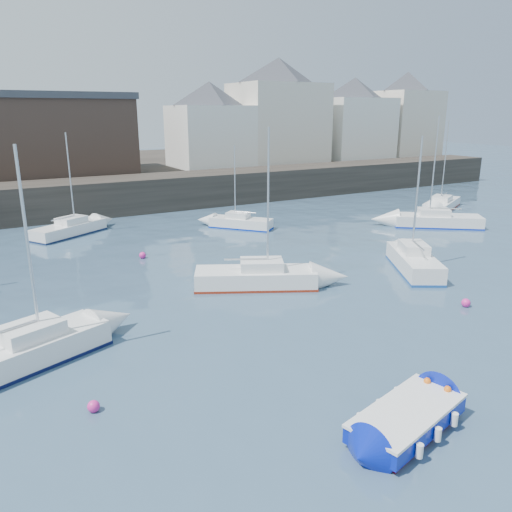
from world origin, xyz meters
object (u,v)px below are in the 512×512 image
buoy_far (143,258)px  buoy_near (94,411)px  sailboat_b (256,277)px  buoy_mid (465,307)px  sailboat_a (26,351)px  sailboat_h (70,229)px  sailboat_c (414,261)px  sailboat_d (437,220)px  sailboat_f (241,222)px  sailboat_g (442,204)px  blue_dinghy (407,419)px

buoy_far → buoy_near: bearing=-112.3°
sailboat_b → buoy_mid: 10.11m
sailboat_a → sailboat_b: sailboat_b is taller
sailboat_h → buoy_far: 8.92m
sailboat_c → sailboat_h: (-15.42, 18.51, -0.09)m
buoy_near → buoy_far: (6.24, 15.24, 0.00)m
sailboat_d → buoy_far: bearing=172.9°
sailboat_f → buoy_mid: sailboat_f is taller
sailboat_a → sailboat_h: size_ratio=1.06×
sailboat_g → buoy_near: bearing=-153.8°
blue_dinghy → sailboat_g: sailboat_g is taller
sailboat_c → buoy_far: size_ratio=17.91×
sailboat_g → sailboat_d: bearing=-141.9°
sailboat_c → sailboat_h: size_ratio=1.02×
blue_dinghy → sailboat_g: size_ratio=0.52×
sailboat_d → buoy_far: size_ratio=20.25×
sailboat_d → blue_dinghy: bearing=-140.4°
sailboat_d → buoy_near: (-29.00, -12.41, -0.51)m
buoy_far → sailboat_d: bearing=-7.1°
sailboat_a → sailboat_f: 22.81m
sailboat_c → buoy_near: 19.56m
blue_dinghy → sailboat_g: bearing=39.2°
sailboat_c → buoy_far: 16.14m
sailboat_b → sailboat_d: sailboat_d is taller
sailboat_g → buoy_near: 39.34m
buoy_far → sailboat_c: bearing=-38.6°
sailboat_b → sailboat_f: size_ratio=1.27×
blue_dinghy → sailboat_a: 13.01m
sailboat_f → sailboat_d: bearing=-27.7°
sailboat_a → sailboat_h: bearing=76.1°
blue_dinghy → sailboat_b: 12.86m
blue_dinghy → buoy_mid: blue_dinghy is taller
sailboat_d → buoy_mid: bearing=-134.5°
sailboat_f → sailboat_h: 12.64m
buoy_near → buoy_mid: buoy_mid is taller
blue_dinghy → buoy_far: size_ratio=10.01×
blue_dinghy → buoy_far: bearing=93.4°
sailboat_a → sailboat_f: size_ratio=1.22×
sailboat_d → buoy_mid: (-12.12, -12.33, -0.51)m
sailboat_b → sailboat_a: bearing=-164.3°
sailboat_h → buoy_far: bearing=-71.6°
sailboat_h → buoy_mid: bearing=-60.3°
sailboat_g → buoy_near: sailboat_g is taller
sailboat_g → sailboat_h: (-31.87, 6.34, 0.02)m
buoy_far → buoy_mid: bearing=-55.0°
sailboat_f → buoy_mid: size_ratio=15.38×
sailboat_a → sailboat_b: bearing=15.7°
blue_dinghy → sailboat_h: (-4.05, 29.06, 0.06)m
sailboat_c → sailboat_d: bearing=35.5°
sailboat_b → blue_dinghy: bearing=-100.3°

